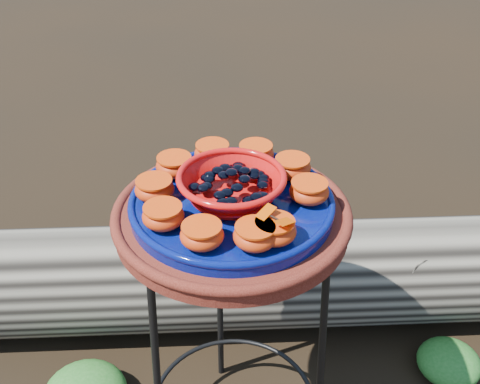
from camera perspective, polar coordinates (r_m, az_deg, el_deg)
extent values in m
cylinder|color=#420D08|center=(1.19, -0.78, -2.50)|extent=(0.46, 0.46, 0.04)
cylinder|color=#00005C|center=(1.17, -0.79, -1.25)|extent=(0.39, 0.39, 0.03)
ellipsoid|color=red|center=(1.05, 3.31, -3.69)|extent=(0.08, 0.08, 0.04)
ellipsoid|color=red|center=(1.15, 6.57, 0.04)|extent=(0.08, 0.08, 0.04)
ellipsoid|color=red|center=(1.22, 4.97, 2.33)|extent=(0.08, 0.08, 0.04)
ellipsoid|color=red|center=(1.27, 1.51, 3.65)|extent=(0.08, 0.08, 0.04)
ellipsoid|color=red|center=(1.27, -2.63, 3.70)|extent=(0.08, 0.08, 0.04)
ellipsoid|color=red|center=(1.23, -6.23, 2.48)|extent=(0.08, 0.08, 0.04)
ellipsoid|color=red|center=(1.16, -8.10, 0.26)|extent=(0.08, 0.08, 0.04)
ellipsoid|color=red|center=(1.09, -7.29, -2.29)|extent=(0.08, 0.08, 0.04)
ellipsoid|color=red|center=(1.04, -3.63, -4.12)|extent=(0.08, 0.08, 0.04)
ellipsoid|color=red|center=(1.03, 1.44, -4.21)|extent=(0.08, 0.08, 0.04)
ellipsoid|color=#1F621B|center=(1.91, 19.22, -14.94)|extent=(0.18, 0.18, 0.09)
ellipsoid|color=#1F621B|center=(2.06, -9.17, -7.82)|extent=(0.27, 0.27, 0.14)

